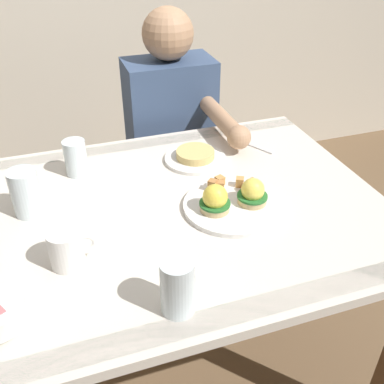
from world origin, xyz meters
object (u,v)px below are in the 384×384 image
(water_glass_near, at_px, (178,290))
(water_glass_extra, at_px, (26,195))
(side_plate, at_px, (195,157))
(coffee_mug, at_px, (67,247))
(fork, at_px, (251,145))
(eggs_benedict_plate, at_px, (232,201))
(dining_table, at_px, (171,238))
(water_glass_far, at_px, (76,160))
(diner_person, at_px, (174,136))

(water_glass_near, distance_m, water_glass_extra, 0.53)
(water_glass_near, height_order, side_plate, water_glass_near)
(coffee_mug, height_order, fork, coffee_mug)
(coffee_mug, xyz_separation_m, water_glass_extra, (-0.08, 0.24, 0.01))
(coffee_mug, relative_size, side_plate, 0.56)
(eggs_benedict_plate, xyz_separation_m, water_glass_extra, (-0.53, 0.16, 0.03))
(eggs_benedict_plate, bearing_deg, side_plate, 91.79)
(dining_table, bearing_deg, coffee_mug, -153.92)
(coffee_mug, bearing_deg, fork, 31.71)
(water_glass_near, distance_m, water_glass_far, 0.64)
(water_glass_extra, bearing_deg, diner_person, 41.94)
(eggs_benedict_plate, height_order, coffee_mug, coffee_mug)
(eggs_benedict_plate, bearing_deg, water_glass_near, -129.80)
(water_glass_far, bearing_deg, fork, -0.41)
(fork, distance_m, water_glass_far, 0.59)
(eggs_benedict_plate, relative_size, diner_person, 0.24)
(diner_person, bearing_deg, side_plate, -95.40)
(water_glass_far, bearing_deg, water_glass_extra, -131.37)
(water_glass_far, xyz_separation_m, water_glass_extra, (-0.15, -0.17, 0.01))
(eggs_benedict_plate, relative_size, water_glass_near, 2.10)
(diner_person, bearing_deg, dining_table, -107.51)
(eggs_benedict_plate, height_order, water_glass_near, water_glass_near)
(eggs_benedict_plate, bearing_deg, water_glass_far, 139.60)
(water_glass_extra, bearing_deg, side_plate, 13.88)
(fork, xyz_separation_m, diner_person, (-0.18, 0.34, -0.09))
(water_glass_near, bearing_deg, coffee_mug, 133.26)
(dining_table, relative_size, water_glass_extra, 9.13)
(fork, bearing_deg, eggs_benedict_plate, -122.97)
(fork, bearing_deg, diner_person, 118.44)
(side_plate, bearing_deg, eggs_benedict_plate, -88.21)
(coffee_mug, bearing_deg, diner_person, 57.36)
(eggs_benedict_plate, xyz_separation_m, diner_person, (0.03, 0.66, -0.11))
(water_glass_near, bearing_deg, side_plate, 67.69)
(water_glass_near, bearing_deg, diner_person, 73.96)
(coffee_mug, bearing_deg, dining_table, 26.08)
(dining_table, relative_size, fork, 8.35)
(dining_table, distance_m, fork, 0.47)
(water_glass_extra, xyz_separation_m, side_plate, (0.52, 0.13, -0.04))
(fork, relative_size, water_glass_near, 1.12)
(dining_table, height_order, fork, fork)
(dining_table, relative_size, coffee_mug, 10.79)
(water_glass_near, xyz_separation_m, water_glass_extra, (-0.28, 0.45, 0.00))
(water_glass_near, relative_size, water_glass_far, 1.15)
(eggs_benedict_plate, height_order, water_glass_far, water_glass_far)
(coffee_mug, distance_m, water_glass_near, 0.29)
(water_glass_extra, relative_size, side_plate, 0.66)
(water_glass_near, height_order, water_glass_extra, water_glass_extra)
(dining_table, bearing_deg, eggs_benedict_plate, -18.43)
(fork, distance_m, diner_person, 0.39)
(water_glass_far, bearing_deg, side_plate, -6.10)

